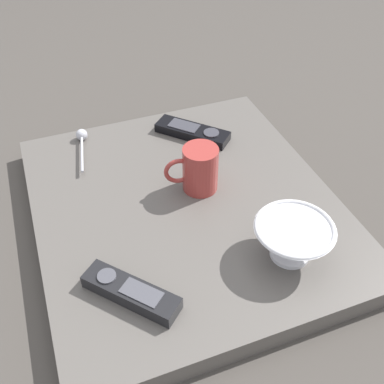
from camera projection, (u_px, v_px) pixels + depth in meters
name	position (u px, v px, depth m)	size (l,w,h in m)	color
ground_plane	(186.00, 217.00, 0.94)	(6.00, 6.00, 0.00)	#47423D
table	(185.00, 210.00, 0.92)	(0.65, 0.58, 0.04)	#5B5651
cereal_bowl	(293.00, 239.00, 0.78)	(0.14, 0.14, 0.07)	silver
coffee_mug	(199.00, 169.00, 0.91)	(0.07, 0.11, 0.10)	#A53833
teaspoon	(82.00, 138.00, 1.05)	(0.15, 0.04, 0.03)	silver
tv_remote_near	(193.00, 132.00, 1.07)	(0.16, 0.16, 0.02)	black
tv_remote_far	(131.00, 292.00, 0.73)	(0.16, 0.14, 0.03)	black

